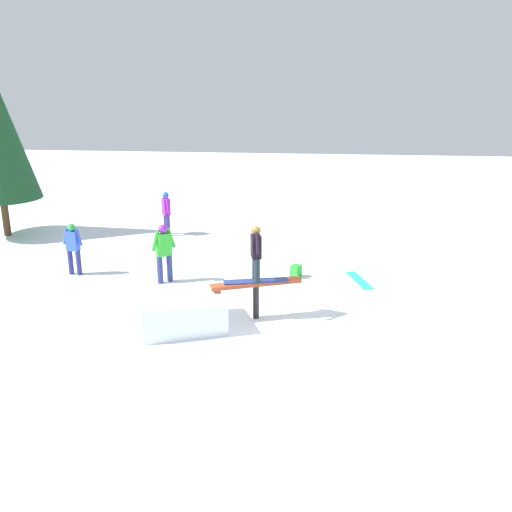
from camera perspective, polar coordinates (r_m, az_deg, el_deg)
ground_plane at (r=13.03m, az=0.00°, el=-6.20°), size 60.00×60.00×0.00m
rail_feature at (r=12.76m, az=0.00°, el=-3.22°), size 2.02×1.04×0.87m
snow_kicker_ramp at (r=12.57m, az=-7.55°, el=-5.47°), size 2.23×2.07×0.72m
main_rider_on_rail at (r=12.51m, az=0.00°, el=0.10°), size 1.47×0.71×1.29m
bystander_purple at (r=19.94m, az=-8.97°, el=4.48°), size 0.41×0.61×1.51m
bystander_green at (r=15.18m, az=-9.20°, el=0.58°), size 0.58×0.56×1.58m
bystander_blue at (r=16.38m, az=-17.83°, el=0.94°), size 0.61×0.26×1.45m
loose_snowboard_cyan at (r=15.61m, az=10.28°, el=-2.39°), size 0.69×1.43×0.02m
backpack_on_snow at (r=15.61m, az=4.01°, el=-1.54°), size 0.33×0.37×0.34m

